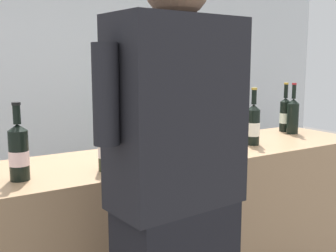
% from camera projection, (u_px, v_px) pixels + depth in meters
% --- Properties ---
extents(wall_back, '(8.00, 0.10, 2.80)m').
position_uv_depth(wall_back, '(48.00, 64.00, 4.42)').
color(wall_back, silver).
rests_on(wall_back, ground_plane).
extents(counter, '(2.35, 0.62, 0.94)m').
position_uv_depth(counter, '(185.00, 232.00, 2.38)').
color(counter, '#9E7A56').
rests_on(counter, ground_plane).
extents(wine_bottle_0, '(0.08, 0.08, 0.33)m').
position_uv_depth(wine_bottle_0, '(19.00, 152.00, 1.74)').
color(wine_bottle_0, black).
rests_on(wine_bottle_0, counter).
extents(wine_bottle_1, '(0.07, 0.07, 0.36)m').
position_uv_depth(wine_bottle_1, '(215.00, 121.00, 2.50)').
color(wine_bottle_1, black).
rests_on(wine_bottle_1, counter).
extents(wine_bottle_2, '(0.08, 0.08, 0.32)m').
position_uv_depth(wine_bottle_2, '(162.00, 133.00, 2.18)').
color(wine_bottle_2, black).
rests_on(wine_bottle_2, counter).
extents(wine_bottle_3, '(0.07, 0.07, 0.34)m').
position_uv_depth(wine_bottle_3, '(285.00, 114.00, 2.93)').
color(wine_bottle_3, black).
rests_on(wine_bottle_3, counter).
extents(wine_bottle_4, '(0.07, 0.07, 0.32)m').
position_uv_depth(wine_bottle_4, '(135.00, 141.00, 2.03)').
color(wine_bottle_4, black).
rests_on(wine_bottle_4, counter).
extents(wine_bottle_5, '(0.08, 0.08, 0.32)m').
position_uv_depth(wine_bottle_5, '(182.00, 135.00, 2.19)').
color(wine_bottle_5, black).
rests_on(wine_bottle_5, counter).
extents(wine_bottle_6, '(0.08, 0.08, 0.34)m').
position_uv_depth(wine_bottle_6, '(253.00, 124.00, 2.46)').
color(wine_bottle_6, black).
rests_on(wine_bottle_6, counter).
extents(wine_bottle_7, '(0.08, 0.08, 0.35)m').
position_uv_depth(wine_bottle_7, '(293.00, 115.00, 2.84)').
color(wine_bottle_7, black).
rests_on(wine_bottle_7, counter).
extents(wine_bottle_8, '(0.09, 0.09, 0.34)m').
position_uv_depth(wine_bottle_8, '(107.00, 144.00, 1.89)').
color(wine_bottle_8, black).
rests_on(wine_bottle_8, counter).
extents(wine_bottle_9, '(0.07, 0.07, 0.30)m').
position_uv_depth(wine_bottle_9, '(189.00, 129.00, 2.34)').
color(wine_bottle_9, black).
rests_on(wine_bottle_9, counter).
extents(wine_glass, '(0.08, 0.08, 0.19)m').
position_uv_depth(wine_glass, '(214.00, 128.00, 2.35)').
color(wine_glass, silver).
rests_on(wine_glass, counter).
extents(person_server, '(0.54, 0.31, 1.64)m').
position_uv_depth(person_server, '(168.00, 149.00, 2.98)').
color(person_server, black).
rests_on(person_server, ground_plane).
extents(person_guest, '(0.62, 0.28, 1.79)m').
position_uv_depth(person_guest, '(176.00, 221.00, 1.48)').
color(person_guest, black).
rests_on(person_guest, ground_plane).
extents(potted_shrub, '(0.58, 0.55, 1.06)m').
position_uv_depth(potted_shrub, '(207.00, 140.00, 3.88)').
color(potted_shrub, brown).
rests_on(potted_shrub, ground_plane).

